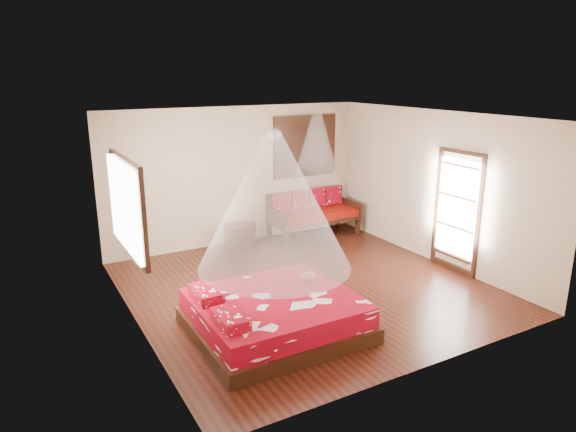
# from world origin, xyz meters

# --- Properties ---
(room) EXTENTS (5.54, 5.54, 2.84)m
(room) POSITION_xyz_m (0.00, 0.00, 1.40)
(room) COLOR black
(room) RESTS_ON ground
(bed) EXTENTS (2.21, 2.00, 0.65)m
(bed) POSITION_xyz_m (-1.17, -1.06, 0.25)
(bed) COLOR black
(bed) RESTS_ON floor
(daybed) EXTENTS (1.93, 0.86, 0.98)m
(daybed) POSITION_xyz_m (1.60, 2.39, 0.52)
(daybed) COLOR black
(daybed) RESTS_ON floor
(storage_chest) EXTENTS (0.78, 0.68, 0.45)m
(storage_chest) POSITION_xyz_m (-0.10, 2.45, 0.23)
(storage_chest) COLOR black
(storage_chest) RESTS_ON floor
(shutter_panel) EXTENTS (1.52, 0.06, 1.32)m
(shutter_panel) POSITION_xyz_m (1.60, 2.72, 1.90)
(shutter_panel) COLOR black
(shutter_panel) RESTS_ON wall_back
(window_left) EXTENTS (0.10, 1.74, 1.34)m
(window_left) POSITION_xyz_m (-2.71, 0.20, 1.70)
(window_left) COLOR black
(window_left) RESTS_ON wall_left
(glazed_door) EXTENTS (0.08, 1.02, 2.16)m
(glazed_door) POSITION_xyz_m (2.72, -0.60, 1.07)
(glazed_door) COLOR black
(glazed_door) RESTS_ON floor
(wine_tray) EXTENTS (0.24, 0.24, 0.19)m
(wine_tray) POSITION_xyz_m (-0.38, -0.67, 0.55)
(wine_tray) COLOR brown
(wine_tray) RESTS_ON bed
(mosquito_net_main) EXTENTS (2.03, 2.03, 1.80)m
(mosquito_net_main) POSITION_xyz_m (-1.15, -1.06, 1.85)
(mosquito_net_main) COLOR white
(mosquito_net_main) RESTS_ON ceiling
(mosquito_net_daybed) EXTENTS (0.99, 0.99, 1.50)m
(mosquito_net_daybed) POSITION_xyz_m (1.60, 2.25, 2.00)
(mosquito_net_daybed) COLOR white
(mosquito_net_daybed) RESTS_ON ceiling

